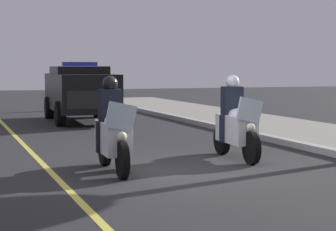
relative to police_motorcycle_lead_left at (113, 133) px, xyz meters
name	(u,v)px	position (x,y,z in m)	size (l,w,h in m)	color
ground_plane	(196,171)	(0.46, 1.42, -0.70)	(80.00, 80.00, 0.00)	#28282B
lane_stripe_center	(58,179)	(0.46, -1.07, -0.70)	(48.00, 0.12, 0.01)	#E0D14C
police_motorcycle_lead_left	(113,133)	(0.00, 0.00, 0.00)	(2.14, 0.59, 1.72)	black
police_motorcycle_lead_right	(236,125)	(-0.62, 2.75, 0.00)	(2.14, 0.59, 1.72)	black
police_suv	(80,91)	(-10.23, 1.54, 0.37)	(4.98, 2.25, 2.05)	black
cyclist_background	(100,90)	(-16.20, 3.70, 0.14)	(1.76, 0.33, 1.69)	black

